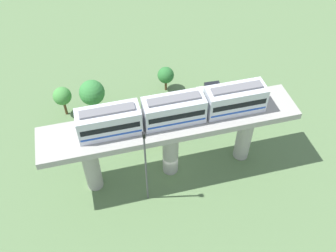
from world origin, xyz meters
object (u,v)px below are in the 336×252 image
object	(u,v)px
parked_car_blue	(190,124)
tree_near_viaduct	(166,75)
tree_far_corner	(92,93)
train	(174,110)
parked_car_white	(212,90)
tree_mid_lot	(62,96)
signal_post	(146,166)
parked_car_yellow	(151,134)

from	to	relation	value
parked_car_blue	tree_near_viaduct	world-z (taller)	tree_near_viaduct
tree_far_corner	train	bearing A→B (deg)	32.85
parked_car_blue	tree_far_corner	xyz separation A→B (m)	(-6.36, -12.21, 2.92)
parked_car_white	tree_far_corner	xyz separation A→B (m)	(-0.52, -17.41, 2.92)
parked_car_blue	tree_mid_lot	bearing A→B (deg)	-114.64
parked_car_white	signal_post	world-z (taller)	signal_post
train	tree_near_viaduct	world-z (taller)	train
signal_post	parked_car_white	bearing A→B (deg)	139.73
tree_far_corner	signal_post	world-z (taller)	signal_post
parked_car_white	signal_post	size ratio (longest dim) A/B	0.38
tree_far_corner	signal_post	bearing A→B (deg)	14.74
parked_car_white	tree_near_viaduct	bearing A→B (deg)	-110.09
parked_car_yellow	parked_car_blue	world-z (taller)	same
parked_car_blue	parked_car_white	bearing A→B (deg)	136.94
train	parked_car_yellow	distance (m)	11.30
tree_far_corner	tree_mid_lot	bearing A→B (deg)	-98.63
tree_mid_lot	train	bearing A→B (deg)	42.62
parked_car_white	parked_car_yellow	xyz separation A→B (m)	(6.33, -10.78, 0.00)
tree_far_corner	parked_car_blue	bearing A→B (deg)	62.48
parked_car_yellow	parked_car_blue	xyz separation A→B (m)	(-0.49, 5.58, 0.00)
tree_mid_lot	tree_far_corner	bearing A→B (deg)	81.37
parked_car_yellow	tree_near_viaduct	bearing A→B (deg)	165.33
parked_car_blue	parked_car_yellow	bearing A→B (deg)	-86.42
parked_car_yellow	tree_mid_lot	bearing A→B (deg)	-113.82
parked_car_blue	tree_mid_lot	distance (m)	17.88
parked_car_white	tree_mid_lot	xyz separation A→B (m)	(-1.13, -21.45, 2.63)
parked_car_yellow	signal_post	bearing A→B (deg)	-3.43
parked_car_yellow	tree_mid_lot	xyz separation A→B (m)	(-7.46, -10.67, 2.63)
parked_car_blue	tree_far_corner	size ratio (longest dim) A/B	0.78
signal_post	tree_mid_lot	bearing A→B (deg)	-153.63
train	tree_near_viaduct	bearing A→B (deg)	169.25
tree_mid_lot	tree_far_corner	distance (m)	4.10
parked_car_yellow	signal_post	world-z (taller)	signal_post
signal_post	train	bearing A→B (deg)	130.71
train	tree_far_corner	xyz separation A→B (m)	(-12.67, -8.18, -6.64)
tree_near_viaduct	tree_far_corner	world-z (taller)	tree_far_corner
parked_car_yellow	signal_post	distance (m)	10.99
parked_car_yellow	tree_far_corner	world-z (taller)	tree_far_corner
tree_mid_lot	parked_car_blue	bearing A→B (deg)	66.77
parked_car_blue	tree_mid_lot	size ratio (longest dim) A/B	0.91
train	tree_near_viaduct	xyz separation A→B (m)	(-14.87, 2.82, -7.53)
tree_near_viaduct	tree_mid_lot	world-z (taller)	tree_mid_lot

